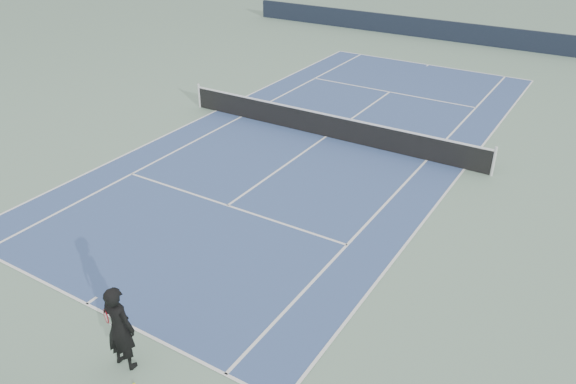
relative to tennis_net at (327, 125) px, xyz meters
The scene contains 6 objects.
ground 0.50m from the tennis_net, ahead, with size 80.00×80.00×0.00m, color gray.
court_surface 0.50m from the tennis_net, ahead, with size 10.97×23.77×0.01m, color #374F82.
tennis_net is the anchor object (origin of this frame).
windscreen_far 17.89m from the tennis_net, 90.00° to the left, with size 30.00×0.25×1.20m, color black.
tennis_player 12.92m from the tennis_net, 80.30° to the right, with size 0.84×0.57×1.97m.
tennis_ball 13.35m from the tennis_net, 78.14° to the right, with size 0.07×0.07×0.07m, color yellow.
Camera 1 is at (9.50, -18.17, 8.70)m, focal length 35.00 mm.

